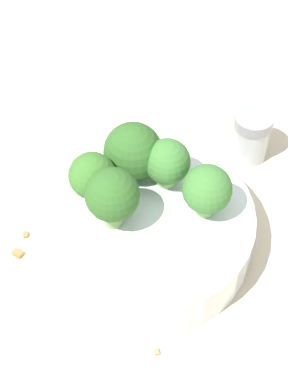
{
  "coord_description": "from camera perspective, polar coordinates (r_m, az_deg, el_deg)",
  "views": [
    {
      "loc": [
        -0.11,
        -0.34,
        0.51
      ],
      "look_at": [
        0.0,
        0.0,
        0.08
      ],
      "focal_mm": 60.0,
      "sensor_mm": 36.0,
      "label": 1
    }
  ],
  "objects": [
    {
      "name": "pepper_shaker",
      "position": [
        0.68,
        9.5,
        4.98
      ],
      "size": [
        0.04,
        0.04,
        0.06
      ],
      "color": "#B2B7BC",
      "rests_on": "ground_plane"
    },
    {
      "name": "almond_crumb_1",
      "position": [
        0.62,
        -11.19,
        -5.25
      ],
      "size": [
        0.01,
        0.01,
        0.01
      ],
      "primitive_type": "cube",
      "rotation": [
        0.0,
        0.0,
        2.22
      ],
      "color": "olive",
      "rests_on": "ground_plane"
    },
    {
      "name": "broccoli_floret_3",
      "position": [
        0.57,
        -4.62,
        1.4
      ],
      "size": [
        0.04,
        0.04,
        0.05
      ],
      "color": "#84AD66",
      "rests_on": "bowl"
    },
    {
      "name": "ground_plane",
      "position": [
        0.62,
        0.0,
        -4.52
      ],
      "size": [
        3.0,
        3.0,
        0.0
      ],
      "primitive_type": "plane",
      "color": "beige"
    },
    {
      "name": "bowl",
      "position": [
        0.6,
        0.0,
        -3.27
      ],
      "size": [
        0.2,
        0.2,
        0.05
      ],
      "primitive_type": "cylinder",
      "color": "silver",
      "rests_on": "ground_plane"
    },
    {
      "name": "broccoli_floret_0",
      "position": [
        0.59,
        2.08,
        2.62
      ],
      "size": [
        0.04,
        0.04,
        0.05
      ],
      "color": "#8EB770",
      "rests_on": "bowl"
    },
    {
      "name": "almond_crumb_2",
      "position": [
        0.7,
        9.6,
        3.76
      ],
      "size": [
        0.01,
        0.01,
        0.01
      ],
      "primitive_type": "cube",
      "rotation": [
        0.0,
        0.0,
        3.67
      ],
      "color": "#AD7F4C",
      "rests_on": "ground_plane"
    },
    {
      "name": "broccoli_floret_1",
      "position": [
        0.55,
        -2.74,
        -0.59
      ],
      "size": [
        0.05,
        0.05,
        0.06
      ],
      "color": "#7A9E5B",
      "rests_on": "bowl"
    },
    {
      "name": "almond_crumb_3",
      "position": [
        0.56,
        1.14,
        -13.97
      ],
      "size": [
        0.0,
        0.01,
        0.01
      ],
      "primitive_type": "cube",
      "rotation": [
        0.0,
        0.0,
        4.66
      ],
      "color": "#AD7F4C",
      "rests_on": "ground_plane"
    },
    {
      "name": "broccoli_floret_4",
      "position": [
        0.56,
        5.62,
        0.17
      ],
      "size": [
        0.04,
        0.04,
        0.05
      ],
      "color": "#84AD66",
      "rests_on": "bowl"
    },
    {
      "name": "broccoli_floret_2",
      "position": [
        0.6,
        -0.98,
        3.57
      ],
      "size": [
        0.06,
        0.06,
        0.06
      ],
      "color": "#8EB770",
      "rests_on": "bowl"
    },
    {
      "name": "almond_crumb_0",
      "position": [
        0.63,
        -10.5,
        -3.66
      ],
      "size": [
        0.01,
        0.01,
        0.01
      ],
      "primitive_type": "cube",
      "rotation": [
        0.0,
        0.0,
        1.41
      ],
      "color": "olive",
      "rests_on": "ground_plane"
    }
  ]
}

